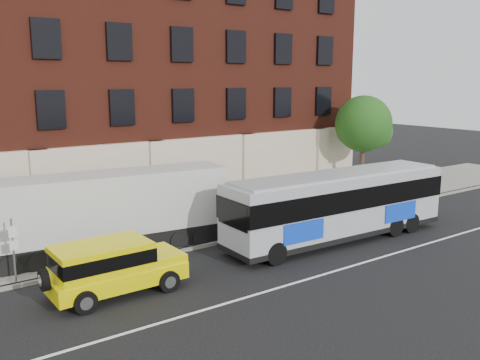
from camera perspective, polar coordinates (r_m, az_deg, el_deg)
ground at (r=19.26m, az=7.37°, el=-11.50°), size 120.00×120.00×0.00m
sidewalk at (r=26.16m, az=-6.19°, el=-5.21°), size 60.00×6.00×0.15m
kerb at (r=23.70m, az=-2.60°, el=-6.88°), size 60.00×0.25×0.15m
lane_line at (r=19.60m, az=6.36°, el=-11.05°), size 60.00×0.12×0.01m
building at (r=32.28m, az=-13.55°, el=11.11°), size 30.00×12.10×15.00m
sign_pole at (r=20.33m, az=-23.56°, el=-6.79°), size 0.30×0.20×2.50m
street_tree at (r=34.29m, az=13.44°, el=5.77°), size 3.60×3.60×6.20m
city_bus at (r=24.30m, az=10.72°, el=-2.51°), size 11.64×2.88×3.17m
yellow_suv at (r=18.60m, az=-14.01°, el=-9.02°), size 4.93×2.21×1.88m
shipping_container at (r=22.64m, az=-14.51°, el=-3.72°), size 10.64×3.24×3.49m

